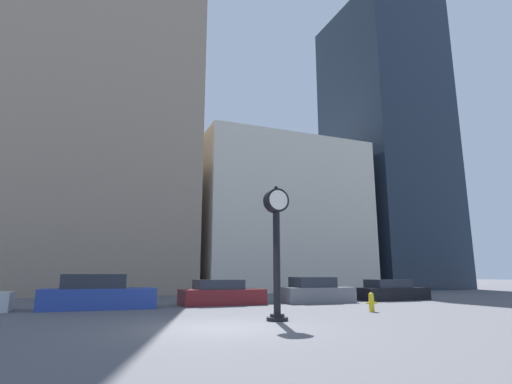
% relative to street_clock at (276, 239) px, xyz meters
% --- Properties ---
extents(ground_plane, '(200.00, 200.00, 0.00)m').
position_rel_street_clock_xyz_m(ground_plane, '(-2.20, -0.92, -2.67)').
color(ground_plane, '#515156').
extents(building_tall_tower, '(15.94, 12.00, 39.17)m').
position_rel_street_clock_xyz_m(building_tall_tower, '(-6.32, 23.08, 16.91)').
color(building_tall_tower, gray).
rests_on(building_tall_tower, ground_plane).
extents(building_storefront_row, '(15.51, 12.00, 13.74)m').
position_rel_street_clock_xyz_m(building_storefront_row, '(10.27, 23.08, 4.20)').
color(building_storefront_row, beige).
rests_on(building_storefront_row, ground_plane).
extents(building_glass_modern, '(10.31, 12.00, 32.45)m').
position_rel_street_clock_xyz_m(building_glass_modern, '(24.57, 23.08, 13.55)').
color(building_glass_modern, '#1E2838').
rests_on(building_glass_modern, ground_plane).
extents(street_clock, '(0.83, 0.71, 4.52)m').
position_rel_street_clock_xyz_m(street_clock, '(0.00, 0.00, 0.00)').
color(street_clock, black).
rests_on(street_clock, ground_plane).
extents(car_blue, '(4.82, 1.95, 1.49)m').
position_rel_street_clock_xyz_m(car_blue, '(-5.43, 6.99, -2.04)').
color(car_blue, '#28429E').
rests_on(car_blue, ground_plane).
extents(car_maroon, '(4.15, 1.97, 1.22)m').
position_rel_street_clock_xyz_m(car_maroon, '(0.33, 7.35, -2.16)').
color(car_maroon, maroon).
rests_on(car_maroon, ground_plane).
extents(car_grey, '(3.95, 2.06, 1.34)m').
position_rel_street_clock_xyz_m(car_grey, '(5.51, 7.02, -2.11)').
color(car_grey, slate).
rests_on(car_grey, ground_plane).
extents(car_black, '(4.27, 1.93, 1.18)m').
position_rel_street_clock_xyz_m(car_black, '(10.65, 7.11, -2.18)').
color(car_black, black).
rests_on(car_black, ground_plane).
extents(fire_hydrant_near, '(0.49, 0.21, 0.76)m').
position_rel_street_clock_xyz_m(fire_hydrant_near, '(4.92, 1.49, -2.29)').
color(fire_hydrant_near, yellow).
rests_on(fire_hydrant_near, ground_plane).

